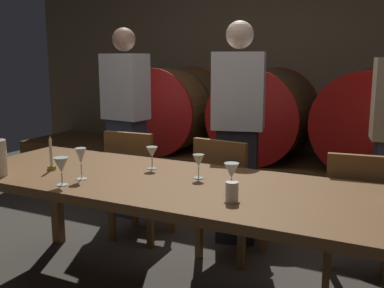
% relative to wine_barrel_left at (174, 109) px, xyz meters
% --- Properties ---
extents(back_wall, '(6.36, 0.24, 2.43)m').
position_rel_wine_barrel_left_xyz_m(back_wall, '(1.00, 0.55, 0.34)').
color(back_wall, brown).
rests_on(back_wall, ground).
extents(barrel_shelf, '(5.73, 0.90, 0.44)m').
position_rel_wine_barrel_left_xyz_m(barrel_shelf, '(1.00, 0.00, -0.66)').
color(barrel_shelf, brown).
rests_on(barrel_shelf, ground).
extents(wine_barrel_left, '(0.89, 0.91, 0.89)m').
position_rel_wine_barrel_left_xyz_m(wine_barrel_left, '(0.00, 0.00, 0.00)').
color(wine_barrel_left, brown).
rests_on(wine_barrel_left, barrel_shelf).
extents(wine_barrel_center, '(0.89, 0.91, 0.89)m').
position_rel_wine_barrel_left_xyz_m(wine_barrel_center, '(1.02, 0.00, 0.00)').
color(wine_barrel_center, '#513319').
rests_on(wine_barrel_center, barrel_shelf).
extents(wine_barrel_right, '(0.89, 0.91, 0.89)m').
position_rel_wine_barrel_left_xyz_m(wine_barrel_right, '(1.98, 0.00, 0.00)').
color(wine_barrel_right, brown).
rests_on(wine_barrel_right, barrel_shelf).
extents(dining_table, '(2.77, 0.92, 0.75)m').
position_rel_wine_barrel_left_xyz_m(dining_table, '(1.24, -2.16, -0.19)').
color(dining_table, brown).
rests_on(dining_table, ground).
extents(chair_left, '(0.42, 0.42, 0.88)m').
position_rel_wine_barrel_left_xyz_m(chair_left, '(0.46, -1.44, -0.39)').
color(chair_left, brown).
rests_on(chair_left, ground).
extents(chair_center, '(0.45, 0.45, 0.88)m').
position_rel_wine_barrel_left_xyz_m(chair_center, '(1.22, -1.45, -0.39)').
color(chair_center, brown).
rests_on(chair_center, ground).
extents(chair_right, '(0.44, 0.44, 0.88)m').
position_rel_wine_barrel_left_xyz_m(chair_right, '(2.11, -1.51, -0.39)').
color(chair_right, brown).
rests_on(chair_right, ground).
extents(guest_left, '(0.40, 0.28, 1.68)m').
position_rel_wine_barrel_left_xyz_m(guest_left, '(0.05, -0.98, -0.02)').
color(guest_left, '#33384C').
rests_on(guest_left, ground).
extents(guest_center, '(0.43, 0.33, 1.69)m').
position_rel_wine_barrel_left_xyz_m(guest_center, '(1.16, -1.10, -0.01)').
color(guest_center, black).
rests_on(guest_center, ground).
extents(candle_center, '(0.05, 0.05, 0.21)m').
position_rel_wine_barrel_left_xyz_m(candle_center, '(0.40, -2.27, -0.07)').
color(candle_center, olive).
rests_on(candle_center, dining_table).
extents(wine_glass_far_left, '(0.08, 0.08, 0.15)m').
position_rel_wine_barrel_left_xyz_m(wine_glass_far_left, '(0.69, -2.50, -0.02)').
color(wine_glass_far_left, silver).
rests_on(wine_glass_far_left, dining_table).
extents(wine_glass_left, '(0.06, 0.06, 0.18)m').
position_rel_wine_barrel_left_xyz_m(wine_glass_left, '(0.70, -2.36, 0.00)').
color(wine_glass_left, white).
rests_on(wine_glass_left, dining_table).
extents(wine_glass_center_left, '(0.07, 0.07, 0.14)m').
position_rel_wine_barrel_left_xyz_m(wine_glass_center_left, '(0.93, -1.97, -0.03)').
color(wine_glass_center_left, silver).
rests_on(wine_glass_center_left, dining_table).
extents(wine_glass_center_right, '(0.06, 0.06, 0.14)m').
position_rel_wine_barrel_left_xyz_m(wine_glass_center_right, '(1.28, -2.05, -0.03)').
color(wine_glass_center_right, silver).
rests_on(wine_glass_center_right, dining_table).
extents(wine_glass_right, '(0.08, 0.08, 0.16)m').
position_rel_wine_barrel_left_xyz_m(wine_glass_right, '(1.57, -2.26, -0.01)').
color(wine_glass_right, silver).
rests_on(wine_glass_right, dining_table).
extents(cup_left, '(0.06, 0.06, 0.10)m').
position_rel_wine_barrel_left_xyz_m(cup_left, '(1.61, -2.36, -0.08)').
color(cup_left, white).
rests_on(cup_left, dining_table).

